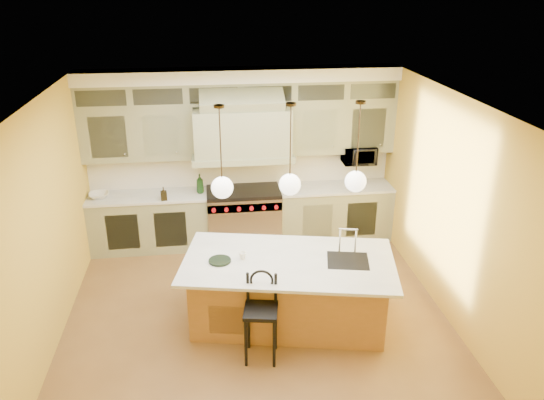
{
  "coord_description": "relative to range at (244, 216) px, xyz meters",
  "views": [
    {
      "loc": [
        -0.54,
        -5.92,
        4.2
      ],
      "look_at": [
        0.29,
        0.7,
        1.37
      ],
      "focal_mm": 35.0,
      "sensor_mm": 36.0,
      "label": 1
    }
  ],
  "objects": [
    {
      "name": "microwave",
      "position": [
        1.95,
        0.11,
        0.96
      ],
      "size": [
        0.54,
        0.37,
        0.3
      ],
      "primitive_type": "imported",
      "color": "black",
      "rests_on": "back_cabinetry"
    },
    {
      "name": "floor",
      "position": [
        0.0,
        -2.14,
        -0.49
      ],
      "size": [
        5.0,
        5.0,
        0.0
      ],
      "primitive_type": "plane",
      "color": "brown",
      "rests_on": "ground"
    },
    {
      "name": "wall_right",
      "position": [
        2.5,
        -2.14,
        0.96
      ],
      "size": [
        0.0,
        5.0,
        5.0
      ],
      "primitive_type": "plane",
      "rotation": [
        1.57,
        0.0,
        -1.57
      ],
      "color": "gold",
      "rests_on": "ground"
    },
    {
      "name": "pendant_center",
      "position": [
        0.4,
        -2.29,
        1.46
      ],
      "size": [
        0.26,
        0.26,
        1.11
      ],
      "color": "#2D2319",
      "rests_on": "ceiling"
    },
    {
      "name": "wall_back",
      "position": [
        0.0,
        0.36,
        0.96
      ],
      "size": [
        5.0,
        0.0,
        5.0
      ],
      "primitive_type": "plane",
      "rotation": [
        1.57,
        0.0,
        0.0
      ],
      "color": "gold",
      "rests_on": "ground"
    },
    {
      "name": "oil_bottle_a",
      "position": [
        -0.7,
        0.01,
        0.61
      ],
      "size": [
        0.14,
        0.14,
        0.32
      ],
      "primitive_type": "imported",
      "rotation": [
        0.0,
        0.0,
        -0.15
      ],
      "color": "black",
      "rests_on": "back_cabinetry"
    },
    {
      "name": "pendant_left",
      "position": [
        -0.4,
        -2.29,
        1.46
      ],
      "size": [
        0.26,
        0.26,
        1.11
      ],
      "color": "#2D2319",
      "rests_on": "ceiling"
    },
    {
      "name": "oil_bottle_b",
      "position": [
        -1.27,
        -0.22,
        0.56
      ],
      "size": [
        0.11,
        0.11,
        0.21
      ],
      "primitive_type": "imported",
      "rotation": [
        0.0,
        0.0,
        0.11
      ],
      "color": "black",
      "rests_on": "back_cabinetry"
    },
    {
      "name": "range",
      "position": [
        0.0,
        0.0,
        0.0
      ],
      "size": [
        1.2,
        0.74,
        0.96
      ],
      "color": "silver",
      "rests_on": "floor"
    },
    {
      "name": "kitchen_island",
      "position": [
        0.4,
        -2.29,
        -0.02
      ],
      "size": [
        2.86,
        1.89,
        1.35
      ],
      "rotation": [
        0.0,
        0.0,
        -0.21
      ],
      "color": "olive",
      "rests_on": "floor"
    },
    {
      "name": "back_cabinetry",
      "position": [
        0.0,
        0.09,
        0.94
      ],
      "size": [
        5.0,
        0.77,
        2.9
      ],
      "color": "gray",
      "rests_on": "floor"
    },
    {
      "name": "ceiling",
      "position": [
        0.0,
        -2.14,
        2.41
      ],
      "size": [
        5.0,
        5.0,
        0.0
      ],
      "primitive_type": "plane",
      "rotation": [
        3.14,
        0.0,
        0.0
      ],
      "color": "white",
      "rests_on": "wall_back"
    },
    {
      "name": "wall_left",
      "position": [
        -2.5,
        -2.14,
        0.96
      ],
      "size": [
        0.0,
        5.0,
        5.0
      ],
      "primitive_type": "plane",
      "rotation": [
        1.57,
        0.0,
        1.57
      ],
      "color": "gold",
      "rests_on": "ground"
    },
    {
      "name": "fruit_bowl",
      "position": [
        -2.3,
        0.01,
        0.49
      ],
      "size": [
        0.36,
        0.36,
        0.08
      ],
      "primitive_type": "imported",
      "rotation": [
        0.0,
        0.0,
        0.16
      ],
      "color": "silver",
      "rests_on": "back_cabinetry"
    },
    {
      "name": "cup",
      "position": [
        -0.18,
        -2.22,
        0.48
      ],
      "size": [
        0.1,
        0.1,
        0.09
      ],
      "primitive_type": "imported",
      "rotation": [
        0.0,
        0.0,
        -0.04
      ],
      "color": "white",
      "rests_on": "kitchen_island"
    },
    {
      "name": "counter_stool",
      "position": [
        -0.03,
        -2.96,
        0.14
      ],
      "size": [
        0.45,
        0.45,
        1.1
      ],
      "rotation": [
        0.0,
        0.0,
        -0.18
      ],
      "color": "black",
      "rests_on": "floor"
    },
    {
      "name": "pendant_right",
      "position": [
        1.2,
        -2.29,
        1.46
      ],
      "size": [
        0.26,
        0.26,
        1.11
      ],
      "color": "#2D2319",
      "rests_on": "ceiling"
    },
    {
      "name": "wall_front",
      "position": [
        0.0,
        -4.64,
        0.96
      ],
      "size": [
        5.0,
        0.0,
        5.0
      ],
      "primitive_type": "plane",
      "rotation": [
        -1.57,
        0.0,
        0.0
      ],
      "color": "gold",
      "rests_on": "ground"
    }
  ]
}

